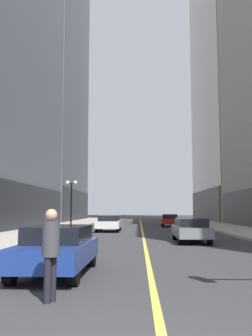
# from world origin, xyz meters

# --- Properties ---
(ground_plane) EXTENTS (200.00, 200.00, 0.00)m
(ground_plane) POSITION_xyz_m (0.00, 35.00, 0.00)
(ground_plane) COLOR #38383A
(sidewalk_left) EXTENTS (4.50, 78.00, 0.15)m
(sidewalk_left) POSITION_xyz_m (-8.25, 35.00, 0.07)
(sidewalk_left) COLOR #ADA8A0
(sidewalk_left) RESTS_ON ground
(sidewalk_right) EXTENTS (4.50, 78.00, 0.15)m
(sidewalk_right) POSITION_xyz_m (8.25, 35.00, 0.07)
(sidewalk_right) COLOR #ADA8A0
(sidewalk_right) RESTS_ON ground
(lane_centre_stripe) EXTENTS (0.16, 70.00, 0.01)m
(lane_centre_stripe) POSITION_xyz_m (0.00, 35.00, 0.00)
(lane_centre_stripe) COLOR #E5D64C
(lane_centre_stripe) RESTS_ON ground
(building_left_far) EXTENTS (14.38, 26.00, 50.88)m
(building_left_far) POSITION_xyz_m (-17.59, 60.00, 25.37)
(building_left_far) COLOR slate
(building_left_far) RESTS_ON ground
(building_right_far) EXTENTS (12.73, 26.00, 75.97)m
(building_right_far) POSITION_xyz_m (16.78, 60.00, 37.90)
(building_right_far) COLOR #B7AD99
(building_right_far) RESTS_ON ground
(car_blue) EXTENTS (1.81, 4.44, 1.32)m
(car_blue) POSITION_xyz_m (-2.57, 7.42, 0.72)
(car_blue) COLOR navy
(car_blue) RESTS_ON ground
(car_grey) EXTENTS (1.75, 4.73, 1.32)m
(car_grey) POSITION_xyz_m (2.56, 18.10, 0.72)
(car_grey) COLOR slate
(car_grey) RESTS_ON ground
(car_white) EXTENTS (1.91, 4.22, 1.32)m
(car_white) POSITION_xyz_m (-2.76, 28.42, 0.72)
(car_white) COLOR silver
(car_white) RESTS_ON ground
(car_red) EXTENTS (1.84, 4.24, 1.32)m
(car_red) POSITION_xyz_m (2.98, 37.98, 0.72)
(car_red) COLOR #B21919
(car_red) RESTS_ON ground
(pedestrian_with_orange_bag) EXTENTS (0.45, 0.45, 1.79)m
(pedestrian_with_orange_bag) POSITION_xyz_m (-2.03, 4.21, 1.05)
(pedestrian_with_orange_bag) COLOR black
(pedestrian_with_orange_bag) RESTS_ON ground
(street_lamp_left_far) EXTENTS (1.06, 0.36, 4.43)m
(street_lamp_left_far) POSITION_xyz_m (-6.40, 31.15, 3.26)
(street_lamp_left_far) COLOR black
(street_lamp_left_far) RESTS_ON ground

